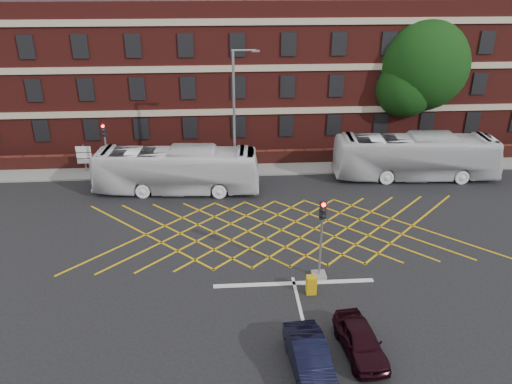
{
  "coord_description": "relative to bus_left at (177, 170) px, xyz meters",
  "views": [
    {
      "loc": [
        -3.3,
        -23.98,
        14.36
      ],
      "look_at": [
        -1.55,
        1.5,
        2.77
      ],
      "focal_mm": 35.0,
      "sensor_mm": 36.0,
      "label": 1
    }
  ],
  "objects": [
    {
      "name": "box_junction_hatching",
      "position": [
        6.56,
        -6.16,
        -1.57
      ],
      "size": [
        8.22,
        8.22,
        0.02
      ],
      "primitive_type": "cube",
      "rotation": [
        0.0,
        0.0,
        0.79
      ],
      "color": "#CC990C",
      "rests_on": "ground"
    },
    {
      "name": "boundary_wall",
      "position": [
        6.56,
        4.84,
        -1.03
      ],
      "size": [
        56.0,
        0.5,
        1.1
      ],
      "primitive_type": "cube",
      "color": "#511B15",
      "rests_on": "ground"
    },
    {
      "name": "traffic_light_far",
      "position": [
        -5.17,
        2.42,
        0.19
      ],
      "size": [
        0.7,
        0.7,
        4.27
      ],
      "color": "slate",
      "rests_on": "ground"
    },
    {
      "name": "bus_right",
      "position": [
        17.26,
        1.27,
        0.07
      ],
      "size": [
        12.02,
        3.51,
        3.31
      ],
      "primitive_type": "imported",
      "rotation": [
        0.0,
        0.0,
        1.51
      ],
      "color": "silver",
      "rests_on": "ground"
    },
    {
      "name": "bus_left",
      "position": [
        0.0,
        0.0,
        0.0
      ],
      "size": [
        11.51,
        3.55,
        3.16
      ],
      "primitive_type": "imported",
      "rotation": [
        0.0,
        0.0,
        1.49
      ],
      "color": "silver",
      "rests_on": "ground"
    },
    {
      "name": "traffic_light_near",
      "position": [
        7.89,
        -11.17,
        0.19
      ],
      "size": [
        0.7,
        0.7,
        4.27
      ],
      "color": "slate",
      "rests_on": "ground"
    },
    {
      "name": "direction_signs",
      "position": [
        -7.23,
        3.89,
        -0.2
      ],
      "size": [
        1.1,
        0.16,
        2.2
      ],
      "color": "gray",
      "rests_on": "ground"
    },
    {
      "name": "car_navy",
      "position": [
        6.33,
        -17.54,
        -0.94
      ],
      "size": [
        1.69,
        4.0,
        1.28
      ],
      "primitive_type": "imported",
      "rotation": [
        0.0,
        0.0,
        0.09
      ],
      "color": "black",
      "rests_on": "ground"
    },
    {
      "name": "stop_line",
      "position": [
        6.56,
        -11.66,
        -1.57
      ],
      "size": [
        8.0,
        0.3,
        0.02
      ],
      "primitive_type": "cube",
      "color": "silver",
      "rests_on": "ground"
    },
    {
      "name": "far_pavement",
      "position": [
        6.56,
        3.84,
        -1.52
      ],
      "size": [
        60.0,
        3.0,
        0.12
      ],
      "primitive_type": "cube",
      "color": "slate",
      "rests_on": "ground"
    },
    {
      "name": "ground",
      "position": [
        6.56,
        -8.16,
        -1.58
      ],
      "size": [
        120.0,
        120.0,
        0.0
      ],
      "primitive_type": "plane",
      "color": "black",
      "rests_on": "ground"
    },
    {
      "name": "street_lamp",
      "position": [
        4.11,
        1.46,
        1.69
      ],
      "size": [
        2.25,
        1.0,
        9.39
      ],
      "color": "slate",
      "rests_on": "ground"
    },
    {
      "name": "deciduous_tree",
      "position": [
        19.76,
        8.66,
        4.86
      ],
      "size": [
        7.79,
        7.62,
        10.78
      ],
      "color": "black",
      "rests_on": "ground"
    },
    {
      "name": "centre_line",
      "position": [
        6.56,
        -18.16,
        -1.57
      ],
      "size": [
        0.15,
        14.0,
        0.02
      ],
      "primitive_type": "cube",
      "color": "silver",
      "rests_on": "ground"
    },
    {
      "name": "car_maroon",
      "position": [
        8.55,
        -16.65,
        -0.97
      ],
      "size": [
        1.81,
        3.72,
        1.22
      ],
      "primitive_type": "imported",
      "rotation": [
        0.0,
        0.0,
        0.1
      ],
      "color": "black",
      "rests_on": "ground"
    },
    {
      "name": "victorian_building",
      "position": [
        6.81,
        13.84,
        6.26
      ],
      "size": [
        51.0,
        12.17,
        20.4
      ],
      "color": "#571916",
      "rests_on": "ground"
    },
    {
      "name": "utility_cabinet",
      "position": [
        7.26,
        -12.5,
        -1.12
      ],
      "size": [
        0.47,
        0.42,
        0.92
      ],
      "primitive_type": "cube",
      "color": "#C4950B",
      "rests_on": "ground"
    }
  ]
}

